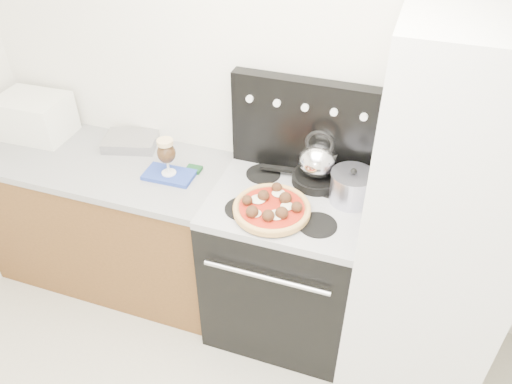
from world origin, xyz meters
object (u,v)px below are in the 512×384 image
at_px(base_cabinet, 112,222).
at_px(oven_mitt, 169,175).
at_px(stock_pot, 351,188).
at_px(beer_glass, 167,157).
at_px(tea_kettle, 318,157).
at_px(toaster_oven, 35,116).
at_px(fridge, 439,228).
at_px(pizza, 272,207).
at_px(pizza_pan, 272,212).
at_px(skillet, 316,179).
at_px(stove_body, 285,267).

bearing_deg(base_cabinet, oven_mitt, -3.47).
bearing_deg(stock_pot, beer_glass, -174.77).
height_order(beer_glass, tea_kettle, tea_kettle).
relative_size(toaster_oven, tea_kettle, 1.77).
xyz_separation_m(oven_mitt, tea_kettle, (0.74, 0.17, 0.16)).
distance_m(fridge, pizza, 0.75).
distance_m(pizza_pan, stock_pot, 0.40).
bearing_deg(pizza_pan, base_cabinet, 171.41).
height_order(skillet, stock_pot, stock_pot).
bearing_deg(pizza, base_cabinet, 171.41).
relative_size(fridge, beer_glass, 9.20).
relative_size(beer_glass, stock_pot, 1.02).
xyz_separation_m(fridge, tea_kettle, (-0.60, 0.20, 0.12)).
bearing_deg(toaster_oven, pizza, -12.16).
relative_size(stove_body, pizza_pan, 2.58).
relative_size(base_cabinet, fridge, 0.76).
xyz_separation_m(fridge, toaster_oven, (-2.27, 0.16, 0.07)).
bearing_deg(beer_glass, skillet, 13.24).
height_order(base_cabinet, beer_glass, beer_glass).
bearing_deg(stove_body, stock_pot, 16.17).
bearing_deg(pizza_pan, oven_mitt, 167.62).
distance_m(beer_glass, tea_kettle, 0.76).
relative_size(base_cabinet, stock_pot, 7.15).
height_order(fridge, pizza_pan, fridge).
height_order(base_cabinet, fridge, fridge).
bearing_deg(base_cabinet, stock_pot, 2.37).
relative_size(oven_mitt, pizza_pan, 0.76).
relative_size(pizza_pan, stock_pot, 1.68).
relative_size(pizza_pan, tea_kettle, 1.59).
relative_size(skillet, tea_kettle, 1.16).
height_order(fridge, stock_pot, fridge).
xyz_separation_m(base_cabinet, toaster_oven, (-0.46, 0.11, 0.59)).
bearing_deg(pizza, stock_pot, 33.47).
bearing_deg(fridge, pizza, -171.59).
bearing_deg(stock_pot, fridge, -14.52).
height_order(toaster_oven, stock_pot, toaster_oven).
xyz_separation_m(stove_body, tea_kettle, (0.10, 0.17, 0.63)).
bearing_deg(skillet, beer_glass, -166.76).
relative_size(base_cabinet, beer_glass, 7.02).
xyz_separation_m(fridge, stock_pot, (-0.42, 0.11, 0.04)).
distance_m(stove_body, oven_mitt, 0.80).
height_order(stove_body, pizza_pan, pizza_pan).
bearing_deg(base_cabinet, stove_body, -1.30).
relative_size(oven_mitt, stock_pot, 1.28).
height_order(pizza_pan, tea_kettle, tea_kettle).
xyz_separation_m(skillet, tea_kettle, (0.00, 0.00, 0.13)).
bearing_deg(oven_mitt, stove_body, 0.24).
relative_size(oven_mitt, pizza, 0.71).
height_order(toaster_oven, pizza_pan, toaster_oven).
bearing_deg(base_cabinet, skillet, 6.99).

